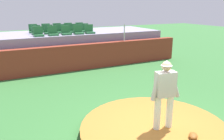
{
  "coord_description": "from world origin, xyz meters",
  "views": [
    {
      "loc": [
        -3.35,
        -4.15,
        3.23
      ],
      "look_at": [
        0.0,
        2.41,
        1.14
      ],
      "focal_mm": 36.17,
      "sensor_mm": 36.0,
      "label": 1
    }
  ],
  "objects": [
    {
      "name": "pitcher",
      "position": [
        0.14,
        -0.15,
        1.27
      ],
      "size": [
        0.81,
        0.33,
        1.77
      ],
      "rotation": [
        0.0,
        0.0,
        -0.16
      ],
      "color": "silver",
      "rests_on": "pitchers_mound"
    },
    {
      "name": "stadium_chair_12",
      "position": [
        -0.01,
        9.69,
        1.89
      ],
      "size": [
        0.48,
        0.44,
        0.5
      ],
      "rotation": [
        0.0,
        0.0,
        3.14
      ],
      "color": "#286537",
      "rests_on": "bleacher_platform"
    },
    {
      "name": "fielding_glove",
      "position": [
        0.48,
        -0.86,
        0.3
      ],
      "size": [
        0.36,
        0.35,
        0.11
      ],
      "primitive_type": "ellipsoid",
      "rotation": [
        0.0,
        0.0,
        3.86
      ],
      "color": "brown",
      "rests_on": "pitchers_mound"
    },
    {
      "name": "stadium_chair_3",
      "position": [
        0.7,
        7.9,
        1.89
      ],
      "size": [
        0.48,
        0.44,
        0.5
      ],
      "rotation": [
        0.0,
        0.0,
        3.14
      ],
      "color": "#286537",
      "rests_on": "bleacher_platform"
    },
    {
      "name": "baseball",
      "position": [
        0.29,
        0.29,
        0.28
      ],
      "size": [
        0.07,
        0.07,
        0.07
      ],
      "primitive_type": "sphere",
      "color": "white",
      "rests_on": "pitchers_mound"
    },
    {
      "name": "stadium_chair_2",
      "position": [
        0.02,
        7.93,
        1.89
      ],
      "size": [
        0.48,
        0.44,
        0.5
      ],
      "rotation": [
        0.0,
        0.0,
        3.14
      ],
      "color": "#286537",
      "rests_on": "bleacher_platform"
    },
    {
      "name": "pitchers_mound",
      "position": [
        0.0,
        0.0,
        0.12
      ],
      "size": [
        3.84,
        3.84,
        0.24
      ],
      "primitive_type": "cylinder",
      "color": "#AA6D2C",
      "rests_on": "ground_plane"
    },
    {
      "name": "ground_plane",
      "position": [
        0.0,
        0.0,
        0.0
      ],
      "size": [
        60.0,
        60.0,
        0.0
      ],
      "primitive_type": "plane",
      "color": "#336B32"
    },
    {
      "name": "stadium_chair_6",
      "position": [
        -0.73,
        8.79,
        1.89
      ],
      "size": [
        0.48,
        0.44,
        0.5
      ],
      "rotation": [
        0.0,
        0.0,
        3.14
      ],
      "color": "#286537",
      "rests_on": "bleacher_platform"
    },
    {
      "name": "stadium_chair_11",
      "position": [
        -0.67,
        9.72,
        1.89
      ],
      "size": [
        0.48,
        0.44,
        0.5
      ],
      "rotation": [
        0.0,
        0.0,
        3.14
      ],
      "color": "#286537",
      "rests_on": "bleacher_platform"
    },
    {
      "name": "fence_post_right",
      "position": [
        3.06,
        6.89,
        1.81
      ],
      "size": [
        0.06,
        0.06,
        0.96
      ],
      "primitive_type": "cylinder",
      "color": "silver",
      "rests_on": "brick_barrier"
    },
    {
      "name": "stadium_chair_13",
      "position": [
        0.7,
        9.73,
        1.89
      ],
      "size": [
        0.48,
        0.44,
        0.5
      ],
      "rotation": [
        0.0,
        0.0,
        3.14
      ],
      "color": "#286537",
      "rests_on": "bleacher_platform"
    },
    {
      "name": "brick_barrier",
      "position": [
        0.0,
        6.89,
        0.67
      ],
      "size": [
        12.96,
        0.4,
        1.33
      ],
      "primitive_type": "cube",
      "color": "maroon",
      "rests_on": "ground_plane"
    },
    {
      "name": "stadium_chair_5",
      "position": [
        -1.39,
        8.8,
        1.89
      ],
      "size": [
        0.48,
        0.44,
        0.5
      ],
      "rotation": [
        0.0,
        0.0,
        3.14
      ],
      "color": "#286537",
      "rests_on": "bleacher_platform"
    },
    {
      "name": "stadium_chair_8",
      "position": [
        0.68,
        8.81,
        1.89
      ],
      "size": [
        0.48,
        0.44,
        0.5
      ],
      "rotation": [
        0.0,
        0.0,
        3.14
      ],
      "color": "#286537",
      "rests_on": "bleacher_platform"
    },
    {
      "name": "stadium_chair_1",
      "position": [
        -0.68,
        7.92,
        1.89
      ],
      "size": [
        0.48,
        0.44,
        0.5
      ],
      "rotation": [
        0.0,
        0.0,
        3.14
      ],
      "color": "#286537",
      "rests_on": "bleacher_platform"
    },
    {
      "name": "stadium_chair_4",
      "position": [
        1.38,
        7.93,
        1.89
      ],
      "size": [
        0.48,
        0.44,
        0.5
      ],
      "rotation": [
        0.0,
        0.0,
        3.14
      ],
      "color": "#286537",
      "rests_on": "bleacher_platform"
    },
    {
      "name": "stadium_chair_14",
      "position": [
        1.42,
        9.69,
        1.89
      ],
      "size": [
        0.48,
        0.44,
        0.5
      ],
      "rotation": [
        0.0,
        0.0,
        3.14
      ],
      "color": "#286537",
      "rests_on": "bleacher_platform"
    },
    {
      "name": "stadium_chair_7",
      "position": [
        -0.02,
        8.84,
        1.89
      ],
      "size": [
        0.48,
        0.44,
        0.5
      ],
      "rotation": [
        0.0,
        0.0,
        3.14
      ],
      "color": "#286537",
      "rests_on": "bleacher_platform"
    },
    {
      "name": "stadium_chair_10",
      "position": [
        -1.41,
        9.69,
        1.89
      ],
      "size": [
        0.48,
        0.44,
        0.5
      ],
      "rotation": [
        0.0,
        0.0,
        3.14
      ],
      "color": "#286537",
      "rests_on": "bleacher_platform"
    },
    {
      "name": "stadium_chair_9",
      "position": [
        1.43,
        8.82,
        1.89
      ],
      "size": [
        0.48,
        0.44,
        0.5
      ],
      "rotation": [
        0.0,
        0.0,
        3.14
      ],
      "color": "#286537",
      "rests_on": "bleacher_platform"
    },
    {
      "name": "stadium_chair_0",
      "position": [
        -1.43,
        7.92,
        1.89
      ],
      "size": [
        0.48,
        0.44,
        0.5
      ],
      "rotation": [
        0.0,
        0.0,
        3.14
      ],
      "color": "#286537",
      "rests_on": "bleacher_platform"
    },
    {
      "name": "bleacher_platform",
      "position": [
        0.0,
        9.26,
        0.87
      ],
      "size": [
        12.07,
        3.75,
        1.74
      ],
      "primitive_type": "cube",
      "color": "gray",
      "rests_on": "ground_plane"
    }
  ]
}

